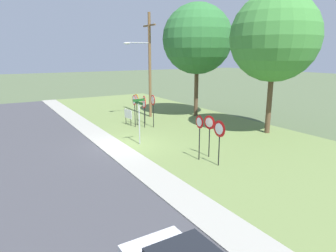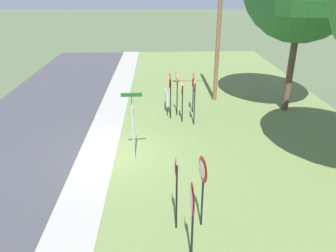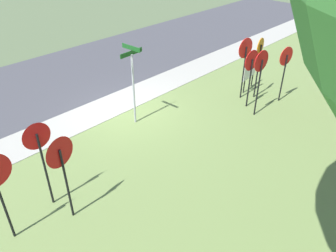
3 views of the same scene
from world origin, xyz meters
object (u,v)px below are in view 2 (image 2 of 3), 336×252
yield_sign_far_left (192,205)px  notice_board (166,98)px  stop_sign_near_left (170,86)px  street_name_post (133,121)px  stop_sign_far_center (193,84)px  utility_pole (216,19)px  stop_sign_far_left (194,90)px  yield_sign_near_left (202,176)px  stop_sign_near_right (177,84)px  yield_sign_near_right (176,177)px  stop_sign_far_right (182,91)px

yield_sign_far_left → notice_board: yield_sign_far_left is taller
stop_sign_near_left → notice_board: (-0.85, -0.17, -0.98)m
street_name_post → notice_board: street_name_post is taller
yield_sign_far_left → notice_board: (-10.51, -0.31, -0.91)m
stop_sign_far_center → yield_sign_far_left: yield_sign_far_left is taller
utility_pole → notice_board: bearing=-54.7°
stop_sign_near_left → stop_sign_far_left: 1.43m
stop_sign_far_left → utility_pole: utility_pole is taller
yield_sign_near_left → street_name_post: street_name_post is taller
stop_sign_near_right → stop_sign_far_left: (1.27, 0.79, 0.08)m
yield_sign_near_right → utility_pole: (-11.35, 2.90, 3.01)m
stop_sign_near_left → yield_sign_far_left: 9.66m
stop_sign_near_left → stop_sign_far_left: (0.83, 1.16, 0.01)m
stop_sign_near_right → yield_sign_near_left: (8.78, 0.19, -0.03)m
yield_sign_near_left → notice_board: (-9.20, -0.74, -0.89)m
yield_sign_near_right → utility_pole: 12.10m
yield_sign_far_left → stop_sign_near_left: bearing=179.7°
stop_sign_near_left → stop_sign_far_right: stop_sign_near_left is taller
street_name_post → utility_pole: (-7.18, 4.35, 3.10)m
stop_sign_near_right → yield_sign_near_right: (8.90, -0.56, 0.04)m
stop_sign_far_center → notice_board: (0.00, -1.45, -0.79)m
street_name_post → stop_sign_far_left: bearing=137.9°
stop_sign_near_left → yield_sign_far_left: bearing=7.2°
stop_sign_far_left → stop_sign_far_center: bearing=-178.9°
yield_sign_far_left → utility_pole: bearing=167.3°
yield_sign_near_right → stop_sign_far_center: bearing=173.2°
stop_sign_near_right → notice_board: 1.15m
stop_sign_near_right → stop_sign_far_left: size_ratio=0.99×
stop_sign_far_center → yield_sign_near_left: bearing=5.9°
notice_board → stop_sign_far_left: bearing=32.0°
notice_board → street_name_post: bearing=-22.5°
yield_sign_near_left → stop_sign_far_center: bearing=164.9°
stop_sign_far_right → yield_sign_far_left: size_ratio=0.97×
stop_sign_far_center → yield_sign_far_left: (10.51, -1.14, 0.12)m
yield_sign_far_left → notice_board: bearing=-179.5°
stop_sign_far_right → utility_pole: bearing=152.0°
yield_sign_near_left → stop_sign_near_left: bearing=173.2°
stop_sign_far_center → yield_sign_near_right: 9.43m
stop_sign_near_left → stop_sign_far_right: bearing=57.9°
stop_sign_near_right → notice_board: stop_sign_near_right is taller
yield_sign_far_left → yield_sign_near_left: bearing=160.7°
stop_sign_near_right → street_name_post: size_ratio=0.86×
yield_sign_near_left → yield_sign_far_left: bearing=-28.9°
notice_board → stop_sign_far_center: bearing=83.6°
stop_sign_near_right → utility_pole: utility_pole is taller
stop_sign_near_right → notice_board: size_ratio=1.97×
stop_sign_near_left → street_name_post: street_name_post is taller
yield_sign_far_left → notice_board: size_ratio=1.87×
stop_sign_near_right → yield_sign_near_right: size_ratio=1.02×
stop_sign_far_left → street_name_post: street_name_post is taller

